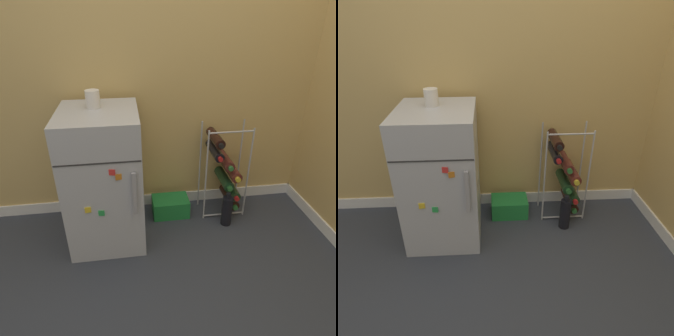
% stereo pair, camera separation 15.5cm
% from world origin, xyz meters
% --- Properties ---
extents(ground_plane, '(14.00, 14.00, 0.00)m').
position_xyz_m(ground_plane, '(0.00, 0.00, 0.00)').
color(ground_plane, '#333842').
extents(wall_back, '(7.05, 0.07, 2.50)m').
position_xyz_m(wall_back, '(0.00, 0.67, 1.24)').
color(wall_back, tan).
rests_on(wall_back, ground_plane).
extents(mini_fridge, '(0.49, 0.57, 0.92)m').
position_xyz_m(mini_fridge, '(-0.53, 0.31, 0.46)').
color(mini_fridge, '#B7BABF').
rests_on(mini_fridge, ground_plane).
extents(wine_rack, '(0.33, 0.33, 0.73)m').
position_xyz_m(wine_rack, '(0.36, 0.47, 0.36)').
color(wine_rack, '#B2B2B7').
rests_on(wine_rack, ground_plane).
extents(soda_box, '(0.28, 0.19, 0.14)m').
position_xyz_m(soda_box, '(-0.06, 0.48, 0.07)').
color(soda_box, '#1E7F38').
rests_on(soda_box, ground_plane).
extents(fridge_top_cup, '(0.09, 0.09, 0.11)m').
position_xyz_m(fridge_top_cup, '(-0.55, 0.38, 0.98)').
color(fridge_top_cup, silver).
rests_on(fridge_top_cup, mini_fridge).
extents(loose_bottle_floor, '(0.08, 0.08, 0.27)m').
position_xyz_m(loose_bottle_floor, '(0.34, 0.29, 0.12)').
color(loose_bottle_floor, black).
rests_on(loose_bottle_floor, ground_plane).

